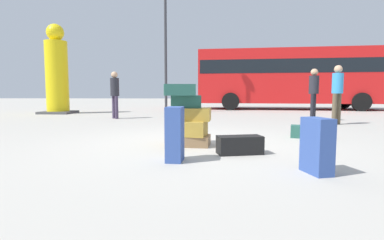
{
  "coord_description": "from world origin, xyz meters",
  "views": [
    {
      "loc": [
        0.21,
        -5.3,
        0.91
      ],
      "look_at": [
        -0.1,
        0.58,
        0.36
      ],
      "focal_mm": 27.89,
      "sensor_mm": 36.0,
      "label": 1
    }
  ],
  "objects_px": {
    "suitcase_navy_foreground_far": "(175,134)",
    "person_passerby_in_red": "(314,90)",
    "yellow_dummy_statue": "(57,74)",
    "lamp_post": "(165,10)",
    "suitcase_black_right_side": "(240,145)",
    "parked_bus": "(290,75)",
    "suitcase_navy_white_trunk": "(317,146)",
    "person_tourist_with_camera": "(115,91)",
    "suitcase_teal_upright_blue": "(308,132)",
    "person_bearded_onlooker": "(337,89)",
    "suitcase_tower": "(188,119)"
  },
  "relations": [
    {
      "from": "yellow_dummy_statue",
      "to": "lamp_post",
      "type": "height_order",
      "value": "lamp_post"
    },
    {
      "from": "suitcase_navy_foreground_far",
      "to": "yellow_dummy_statue",
      "type": "bearing_deg",
      "value": 128.8
    },
    {
      "from": "yellow_dummy_statue",
      "to": "person_tourist_with_camera",
      "type": "bearing_deg",
      "value": -36.35
    },
    {
      "from": "suitcase_navy_white_trunk",
      "to": "lamp_post",
      "type": "height_order",
      "value": "lamp_post"
    },
    {
      "from": "suitcase_black_right_side",
      "to": "suitcase_navy_foreground_far",
      "type": "distance_m",
      "value": 1.07
    },
    {
      "from": "person_bearded_onlooker",
      "to": "lamp_post",
      "type": "bearing_deg",
      "value": -77.99
    },
    {
      "from": "person_tourist_with_camera",
      "to": "person_passerby_in_red",
      "type": "height_order",
      "value": "person_passerby_in_red"
    },
    {
      "from": "suitcase_navy_white_trunk",
      "to": "parked_bus",
      "type": "relative_size",
      "value": 0.06
    },
    {
      "from": "suitcase_navy_foreground_far",
      "to": "person_passerby_in_red",
      "type": "height_order",
      "value": "person_passerby_in_red"
    },
    {
      "from": "person_bearded_onlooker",
      "to": "suitcase_tower",
      "type": "bearing_deg",
      "value": 5.23
    },
    {
      "from": "suitcase_tower",
      "to": "suitcase_navy_white_trunk",
      "type": "height_order",
      "value": "suitcase_tower"
    },
    {
      "from": "suitcase_black_right_side",
      "to": "suitcase_teal_upright_blue",
      "type": "bearing_deg",
      "value": 33.75
    },
    {
      "from": "person_bearded_onlooker",
      "to": "person_passerby_in_red",
      "type": "height_order",
      "value": "person_bearded_onlooker"
    },
    {
      "from": "suitcase_teal_upright_blue",
      "to": "lamp_post",
      "type": "bearing_deg",
      "value": 134.5
    },
    {
      "from": "suitcase_teal_upright_blue",
      "to": "lamp_post",
      "type": "height_order",
      "value": "lamp_post"
    },
    {
      "from": "parked_bus",
      "to": "person_bearded_onlooker",
      "type": "bearing_deg",
      "value": -90.26
    },
    {
      "from": "suitcase_navy_white_trunk",
      "to": "suitcase_tower",
      "type": "bearing_deg",
      "value": 117.59
    },
    {
      "from": "person_passerby_in_red",
      "to": "lamp_post",
      "type": "distance_m",
      "value": 7.44
    },
    {
      "from": "suitcase_navy_foreground_far",
      "to": "person_passerby_in_red",
      "type": "bearing_deg",
      "value": 60.82
    },
    {
      "from": "suitcase_navy_white_trunk",
      "to": "person_passerby_in_red",
      "type": "distance_m",
      "value": 6.66
    },
    {
      "from": "person_bearded_onlooker",
      "to": "person_passerby_in_red",
      "type": "relative_size",
      "value": 1.01
    },
    {
      "from": "suitcase_black_right_side",
      "to": "suitcase_navy_foreground_far",
      "type": "height_order",
      "value": "suitcase_navy_foreground_far"
    },
    {
      "from": "person_bearded_onlooker",
      "to": "parked_bus",
      "type": "relative_size",
      "value": 0.17
    },
    {
      "from": "suitcase_navy_foreground_far",
      "to": "person_bearded_onlooker",
      "type": "distance_m",
      "value": 6.31
    },
    {
      "from": "person_passerby_in_red",
      "to": "suitcase_black_right_side",
      "type": "bearing_deg",
      "value": 2.4
    },
    {
      "from": "suitcase_tower",
      "to": "lamp_post",
      "type": "height_order",
      "value": "lamp_post"
    },
    {
      "from": "suitcase_navy_foreground_far",
      "to": "parked_bus",
      "type": "distance_m",
      "value": 13.58
    },
    {
      "from": "person_tourist_with_camera",
      "to": "parked_bus",
      "type": "relative_size",
      "value": 0.16
    },
    {
      "from": "suitcase_tower",
      "to": "suitcase_black_right_side",
      "type": "bearing_deg",
      "value": -39.54
    },
    {
      "from": "person_bearded_onlooker",
      "to": "person_passerby_in_red",
      "type": "xyz_separation_m",
      "value": [
        -0.31,
        0.99,
        -0.01
      ]
    },
    {
      "from": "suitcase_navy_white_trunk",
      "to": "person_bearded_onlooker",
      "type": "distance_m",
      "value": 5.85
    },
    {
      "from": "yellow_dummy_statue",
      "to": "suitcase_navy_foreground_far",
      "type": "bearing_deg",
      "value": -55.21
    },
    {
      "from": "suitcase_teal_upright_blue",
      "to": "person_bearded_onlooker",
      "type": "distance_m",
      "value": 3.19
    },
    {
      "from": "suitcase_navy_white_trunk",
      "to": "person_passerby_in_red",
      "type": "height_order",
      "value": "person_passerby_in_red"
    },
    {
      "from": "lamp_post",
      "to": "suitcase_navy_foreground_far",
      "type": "bearing_deg",
      "value": -81.3
    },
    {
      "from": "person_passerby_in_red",
      "to": "lamp_post",
      "type": "xyz_separation_m",
      "value": [
        -5.24,
        3.89,
        3.57
      ]
    },
    {
      "from": "suitcase_navy_white_trunk",
      "to": "parked_bus",
      "type": "height_order",
      "value": "parked_bus"
    },
    {
      "from": "person_passerby_in_red",
      "to": "lamp_post",
      "type": "relative_size",
      "value": 0.23
    },
    {
      "from": "person_bearded_onlooker",
      "to": "lamp_post",
      "type": "distance_m",
      "value": 8.2
    },
    {
      "from": "person_tourist_with_camera",
      "to": "yellow_dummy_statue",
      "type": "xyz_separation_m",
      "value": [
        -3.28,
        2.41,
        0.72
      ]
    },
    {
      "from": "yellow_dummy_statue",
      "to": "lamp_post",
      "type": "relative_size",
      "value": 0.53
    },
    {
      "from": "suitcase_teal_upright_blue",
      "to": "yellow_dummy_statue",
      "type": "height_order",
      "value": "yellow_dummy_statue"
    },
    {
      "from": "suitcase_tower",
      "to": "suitcase_teal_upright_blue",
      "type": "relative_size",
      "value": 1.55
    },
    {
      "from": "suitcase_tower",
      "to": "suitcase_navy_white_trunk",
      "type": "xyz_separation_m",
      "value": [
        1.56,
        -1.7,
        -0.14
      ]
    },
    {
      "from": "suitcase_tower",
      "to": "person_bearded_onlooker",
      "type": "height_order",
      "value": "person_bearded_onlooker"
    },
    {
      "from": "suitcase_black_right_side",
      "to": "parked_bus",
      "type": "bearing_deg",
      "value": 58.68
    },
    {
      "from": "suitcase_tower",
      "to": "lamp_post",
      "type": "distance_m",
      "value": 9.53
    },
    {
      "from": "yellow_dummy_statue",
      "to": "parked_bus",
      "type": "xyz_separation_m",
      "value": [
        10.94,
        3.85,
        0.14
      ]
    },
    {
      "from": "person_bearded_onlooker",
      "to": "yellow_dummy_statue",
      "type": "bearing_deg",
      "value": -58.07
    },
    {
      "from": "suitcase_navy_white_trunk",
      "to": "yellow_dummy_statue",
      "type": "height_order",
      "value": "yellow_dummy_statue"
    }
  ]
}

